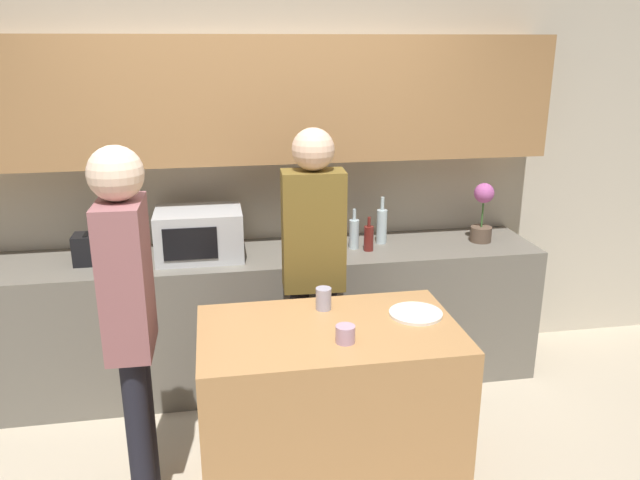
{
  "coord_description": "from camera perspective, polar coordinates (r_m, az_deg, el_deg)",
  "views": [
    {
      "loc": [
        -0.26,
        -2.33,
        2.16
      ],
      "look_at": [
        0.24,
        0.51,
        1.24
      ],
      "focal_mm": 35.0,
      "sensor_mm": 36.0,
      "label": 1
    }
  ],
  "objects": [
    {
      "name": "potted_plant",
      "position": [
        4.23,
        14.64,
        2.44
      ],
      "size": [
        0.14,
        0.14,
        0.39
      ],
      "color": "brown",
      "rests_on": "back_counter"
    },
    {
      "name": "bottle_2",
      "position": [
        3.95,
        1.26,
        0.81
      ],
      "size": [
        0.08,
        0.08,
        0.32
      ],
      "color": "maroon",
      "rests_on": "back_counter"
    },
    {
      "name": "bottle_4",
      "position": [
        3.96,
        4.48,
        0.2
      ],
      "size": [
        0.06,
        0.06,
        0.22
      ],
      "color": "maroon",
      "rests_on": "back_counter"
    },
    {
      "name": "bottle_3",
      "position": [
        3.99,
        3.13,
        0.61
      ],
      "size": [
        0.06,
        0.06,
        0.26
      ],
      "color": "silver",
      "rests_on": "back_counter"
    },
    {
      "name": "bottle_0",
      "position": [
        3.89,
        -1.55,
        0.56
      ],
      "size": [
        0.07,
        0.07,
        0.33
      ],
      "color": "black",
      "rests_on": "back_counter"
    },
    {
      "name": "back_wall",
      "position": [
        4.04,
        -6.27,
        8.74
      ],
      "size": [
        6.4,
        0.4,
        2.7
      ],
      "color": "beige",
      "rests_on": "ground_plane"
    },
    {
      "name": "cup_1",
      "position": [
        2.78,
        2.33,
        -8.59
      ],
      "size": [
        0.09,
        0.09,
        0.08
      ],
      "color": "#B693AE",
      "rests_on": "kitchen_island"
    },
    {
      "name": "person_left",
      "position": [
        2.85,
        -17.07,
        -5.81
      ],
      "size": [
        0.23,
        0.34,
        1.76
      ],
      "rotation": [
        0.0,
        0.0,
        -1.59
      ],
      "color": "black",
      "rests_on": "ground_plane"
    },
    {
      "name": "plate_on_island",
      "position": [
        3.09,
        8.74,
        -6.66
      ],
      "size": [
        0.26,
        0.26,
        0.01
      ],
      "color": "white",
      "rests_on": "kitchen_island"
    },
    {
      "name": "back_counter",
      "position": [
        4.1,
        -5.49,
        -7.1
      ],
      "size": [
        3.6,
        0.62,
        0.89
      ],
      "color": "#6B665B",
      "rests_on": "ground_plane"
    },
    {
      "name": "person_center",
      "position": [
        3.44,
        -0.6,
        -1.28
      ],
      "size": [
        0.35,
        0.23,
        1.73
      ],
      "rotation": [
        0.0,
        0.0,
        -3.19
      ],
      "color": "black",
      "rests_on": "ground_plane"
    },
    {
      "name": "cup_0",
      "position": [
        3.1,
        0.32,
        -5.38
      ],
      "size": [
        0.08,
        0.08,
        0.11
      ],
      "color": "#A39FB4",
      "rests_on": "kitchen_island"
    },
    {
      "name": "microwave",
      "position": [
        3.87,
        -10.98,
        0.56
      ],
      "size": [
        0.52,
        0.39,
        0.3
      ],
      "color": "#B7BABC",
      "rests_on": "back_counter"
    },
    {
      "name": "bottle_1",
      "position": [
        3.9,
        0.1,
        0.51
      ],
      "size": [
        0.09,
        0.09,
        0.31
      ],
      "color": "black",
      "rests_on": "back_counter"
    },
    {
      "name": "bottle_5",
      "position": [
        4.1,
        5.67,
        1.32
      ],
      "size": [
        0.07,
        0.07,
        0.31
      ],
      "color": "silver",
      "rests_on": "back_counter"
    },
    {
      "name": "toaster",
      "position": [
        3.96,
        -19.75,
        -0.73
      ],
      "size": [
        0.26,
        0.16,
        0.18
      ],
      "color": "black",
      "rests_on": "back_counter"
    },
    {
      "name": "kitchen_island",
      "position": [
        3.14,
        0.81,
        -15.36
      ],
      "size": [
        1.21,
        0.73,
        0.89
      ],
      "color": "#B27F4C",
      "rests_on": "ground_plane"
    }
  ]
}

